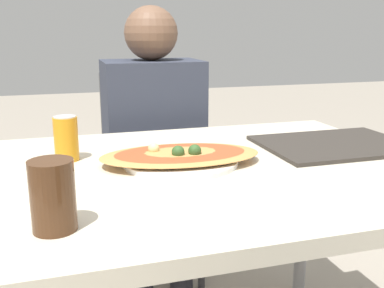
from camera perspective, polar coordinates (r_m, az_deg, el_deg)
The scene contains 7 objects.
dining_table at distance 1.22m, azimuth 1.25°, elevation -5.85°, with size 1.25×0.93×0.73m.
chair_far_seated at distance 2.01m, azimuth -5.46°, elevation -2.42°, with size 0.40×0.40×0.90m.
person_seated at distance 1.85m, azimuth -4.89°, elevation 2.25°, with size 0.39×0.30×1.18m.
pizza_main at distance 1.22m, azimuth -1.48°, elevation -1.60°, with size 0.46×0.31×0.06m.
soda_can at distance 1.29m, azimuth -15.70°, elevation 0.68°, with size 0.07×0.07×0.12m.
drink_glass at distance 0.85m, azimuth -17.26°, elevation -6.30°, with size 0.08×0.08×0.13m.
serving_tray at distance 1.47m, azimuth 17.77°, elevation -0.05°, with size 0.46×0.33×0.01m.
Camera 1 is at (-0.36, -1.09, 1.09)m, focal length 42.00 mm.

